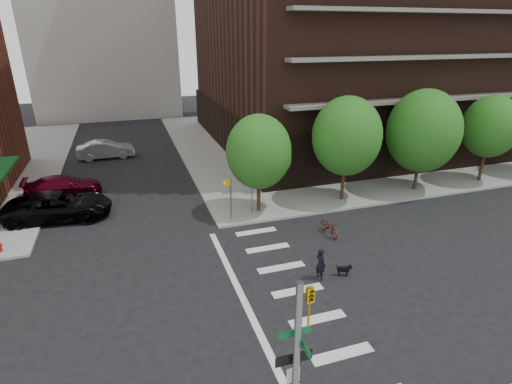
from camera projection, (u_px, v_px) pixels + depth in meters
ground at (233, 304)px, 17.09m from camera, size 120.00×120.00×0.00m
sidewalk_ne at (358, 137)px, 43.70m from camera, size 39.00×33.00×0.15m
crosswalk at (281, 294)px, 17.72m from camera, size 3.85×13.00×0.01m
tree_a at (259, 152)px, 24.22m from camera, size 4.00×4.00×5.90m
tree_b at (347, 136)px, 25.77m from camera, size 4.50×4.50×6.65m
tree_c at (423, 131)px, 27.54m from camera, size 5.00×5.00×6.80m
tree_d at (491, 127)px, 29.32m from camera, size 4.00×4.00×6.20m
pedestrian_signal at (235, 192)px, 24.04m from camera, size 2.18×0.67×2.60m
parked_car_black at (59, 206)px, 24.54m from camera, size 3.33×6.38×1.72m
parked_car_maroon at (63, 186)px, 28.07m from camera, size 2.23×5.12×1.47m
parked_car_silver at (106, 149)px, 36.45m from camera, size 1.92×5.04×1.64m
scooter at (329, 227)px, 22.77m from camera, size 0.69×1.86×0.97m
dog_walker at (321, 264)px, 18.55m from camera, size 0.66×0.52×1.60m
dog at (344, 269)px, 18.94m from camera, size 0.67×0.40×0.57m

